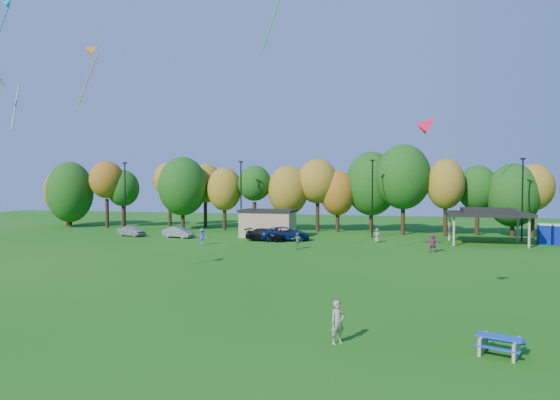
% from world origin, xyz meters
% --- Properties ---
extents(ground, '(160.00, 160.00, 0.00)m').
position_xyz_m(ground, '(0.00, 0.00, 0.00)').
color(ground, '#19600F').
rests_on(ground, ground).
extents(tree_line, '(93.57, 10.55, 11.15)m').
position_xyz_m(tree_line, '(-1.03, 45.51, 5.91)').
color(tree_line, black).
rests_on(tree_line, ground).
extents(lamp_posts, '(64.50, 0.25, 9.09)m').
position_xyz_m(lamp_posts, '(2.00, 40.00, 4.90)').
color(lamp_posts, black).
rests_on(lamp_posts, ground).
extents(utility_building, '(6.30, 4.30, 3.25)m').
position_xyz_m(utility_building, '(-10.00, 38.00, 1.64)').
color(utility_building, tan).
rests_on(utility_building, ground).
extents(pavilion, '(8.20, 6.20, 3.77)m').
position_xyz_m(pavilion, '(14.00, 37.00, 3.23)').
color(pavilion, tan).
rests_on(pavilion, ground).
extents(porta_potties, '(3.75, 1.72, 2.18)m').
position_xyz_m(porta_potties, '(21.01, 37.80, 1.10)').
color(porta_potties, '#0B219B').
rests_on(porta_potties, ground).
extents(picnic_table, '(1.97, 1.81, 0.70)m').
position_xyz_m(picnic_table, '(9.00, 1.20, 0.41)').
color(picnic_table, tan).
rests_on(picnic_table, ground).
extents(kite_flyer, '(0.74, 0.73, 1.72)m').
position_xyz_m(kite_flyer, '(2.98, 1.05, 0.86)').
color(kite_flyer, tan).
rests_on(kite_flyer, ground).
extents(car_a, '(4.08, 2.66, 1.29)m').
position_xyz_m(car_a, '(-26.17, 34.99, 0.65)').
color(car_a, '#BCBCBC').
rests_on(car_a, ground).
extents(car_b, '(4.00, 2.17, 1.25)m').
position_xyz_m(car_b, '(-19.97, 34.78, 0.63)').
color(car_b, gray).
rests_on(car_b, ground).
extents(car_c, '(5.99, 3.97, 1.53)m').
position_xyz_m(car_c, '(-7.17, 34.91, 0.76)').
color(car_c, navy).
rests_on(car_c, ground).
extents(car_d, '(4.91, 2.55, 1.36)m').
position_xyz_m(car_d, '(-9.14, 34.19, 0.68)').
color(car_d, black).
rests_on(car_d, ground).
extents(far_person_0, '(0.79, 0.55, 1.54)m').
position_xyz_m(far_person_0, '(2.79, 35.46, 0.77)').
color(far_person_0, gray).
rests_on(far_person_0, ground).
extents(far_person_2, '(1.68, 0.79, 1.74)m').
position_xyz_m(far_person_2, '(8.17, 29.26, 0.87)').
color(far_person_2, '#9A4063').
rests_on(far_person_2, ground).
extents(far_person_3, '(0.99, 0.57, 1.59)m').
position_xyz_m(far_person_3, '(-4.41, 28.32, 0.79)').
color(far_person_3, '#61814F').
rests_on(far_person_3, ground).
extents(far_person_4, '(1.26, 1.11, 1.69)m').
position_xyz_m(far_person_4, '(-14.64, 29.20, 0.84)').
color(far_person_4, '#5D4FAF').
rests_on(far_person_4, ground).
extents(kite_5, '(2.74, 2.37, 5.29)m').
position_xyz_m(kite_5, '(-20.08, 18.82, 17.53)').
color(kite_5, orange).
extents(kite_9, '(1.23, 0.96, 1.16)m').
position_xyz_m(kite_9, '(6.61, 5.94, 9.18)').
color(kite_9, '#FB0D35').
extents(kite_10, '(1.27, 2.14, 3.40)m').
position_xyz_m(kite_10, '(-16.72, 5.15, 12.11)').
color(kite_10, '#B7B7B7').
extents(kite_11, '(2.52, 1.37, 4.28)m').
position_xyz_m(kite_11, '(-28.34, 18.63, 22.13)').
color(kite_11, '#0B8BAC').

